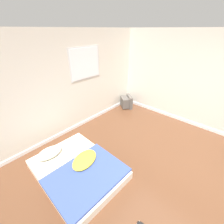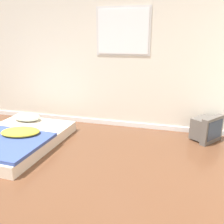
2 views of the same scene
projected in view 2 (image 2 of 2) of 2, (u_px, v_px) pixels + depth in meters
name	position (u px, v px, depth m)	size (l,w,h in m)	color
wall_back	(96.00, 58.00, 4.69)	(7.38, 0.08, 2.60)	silver
mattress_bed	(14.00, 138.00, 4.01)	(1.40, 1.82, 0.32)	beige
crt_tv	(206.00, 129.00, 4.17)	(0.54, 0.56, 0.44)	#56514C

